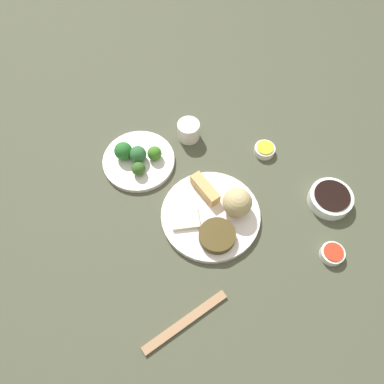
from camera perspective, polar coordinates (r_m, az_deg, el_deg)
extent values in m
cube|color=#454836|center=(1.01, 5.86, -3.89)|extent=(2.20, 2.20, 0.02)
cylinder|color=white|center=(0.99, 2.76, -3.47)|extent=(0.25, 0.25, 0.02)
sphere|color=tan|center=(0.96, 6.71, -1.55)|extent=(0.07, 0.07, 0.07)
cube|color=tan|center=(0.99, 1.95, 0.47)|extent=(0.09, 0.08, 0.03)
cube|color=beige|center=(0.97, -1.01, -3.86)|extent=(0.08, 0.08, 0.01)
cylinder|color=#443415|center=(0.94, 3.74, -6.49)|extent=(0.09, 0.09, 0.02)
cylinder|color=white|center=(1.08, -7.87, 4.61)|extent=(0.20, 0.20, 0.01)
sphere|color=#2E6535|center=(1.06, -8.02, 5.57)|extent=(0.05, 0.05, 0.05)
sphere|color=#355C23|center=(1.03, -7.94, 3.42)|extent=(0.04, 0.04, 0.04)
sphere|color=#256928|center=(1.07, -10.15, 6.01)|extent=(0.05, 0.05, 0.05)
sphere|color=#3C7521|center=(1.06, -5.57, 5.74)|extent=(0.04, 0.04, 0.04)
cylinder|color=white|center=(1.06, 19.80, -0.95)|extent=(0.11, 0.11, 0.03)
cylinder|color=black|center=(1.05, 20.08, -0.49)|extent=(0.09, 0.09, 0.00)
cylinder|color=white|center=(1.11, 10.70, 6.14)|extent=(0.06, 0.06, 0.02)
cylinder|color=yellow|center=(1.10, 10.80, 6.51)|extent=(0.05, 0.05, 0.00)
cylinder|color=white|center=(1.00, 20.04, -8.59)|extent=(0.06, 0.06, 0.02)
cylinder|color=red|center=(0.99, 20.26, -8.34)|extent=(0.05, 0.05, 0.00)
cylinder|color=white|center=(1.10, -0.51, 9.08)|extent=(0.06, 0.06, 0.06)
cube|color=#9E7551|center=(0.91, -1.01, -18.67)|extent=(0.16, 0.18, 0.01)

